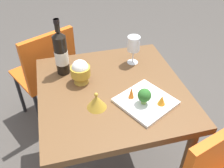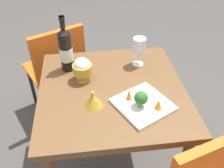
# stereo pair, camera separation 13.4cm
# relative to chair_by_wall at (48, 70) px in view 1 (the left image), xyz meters

# --- Properties ---
(ground_plane) EXTENTS (8.00, 8.00, 0.00)m
(ground_plane) POSITION_rel_chair_by_wall_xyz_m (0.35, -0.58, -0.53)
(ground_plane) COLOR #4C4742
(dining_table) EXTENTS (0.80, 0.80, 0.74)m
(dining_table) POSITION_rel_chair_by_wall_xyz_m (0.35, -0.58, 0.11)
(dining_table) COLOR brown
(dining_table) RESTS_ON ground_plane
(chair_by_wall) EXTENTS (0.54, 0.54, 0.85)m
(chair_by_wall) POSITION_rel_chair_by_wall_xyz_m (0.00, 0.00, 0.00)
(chair_by_wall) COLOR orange
(chair_by_wall) RESTS_ON ground_plane
(wine_bottle) EXTENTS (0.08, 0.08, 0.34)m
(wine_bottle) POSITION_rel_chair_by_wall_xyz_m (0.11, -0.36, 0.35)
(wine_bottle) COLOR black
(wine_bottle) RESTS_ON dining_table
(wine_glass) EXTENTS (0.08, 0.08, 0.18)m
(wine_glass) POSITION_rel_chair_by_wall_xyz_m (0.54, -0.37, 0.34)
(wine_glass) COLOR white
(wine_glass) RESTS_ON dining_table
(rice_bowl) EXTENTS (0.11, 0.11, 0.14)m
(rice_bowl) POSITION_rel_chair_by_wall_xyz_m (0.20, -0.48, 0.29)
(rice_bowl) COLOR gold
(rice_bowl) RESTS_ON dining_table
(rice_bowl_lid) EXTENTS (0.10, 0.10, 0.09)m
(rice_bowl_lid) POSITION_rel_chair_by_wall_xyz_m (0.24, -0.71, 0.25)
(rice_bowl_lid) COLOR gold
(rice_bowl_lid) RESTS_ON dining_table
(serving_plate) EXTENTS (0.34, 0.34, 0.02)m
(serving_plate) POSITION_rel_chair_by_wall_xyz_m (0.49, -0.74, 0.22)
(serving_plate) COLOR white
(serving_plate) RESTS_ON dining_table
(broccoli_floret) EXTENTS (0.07, 0.07, 0.09)m
(broccoli_floret) POSITION_rel_chair_by_wall_xyz_m (0.47, -0.75, 0.28)
(broccoli_floret) COLOR #729E4C
(broccoli_floret) RESTS_ON serving_plate
(carrot_garnish_left) EXTENTS (0.03, 0.03, 0.06)m
(carrot_garnish_left) POSITION_rel_chair_by_wall_xyz_m (0.42, -0.70, 0.26)
(carrot_garnish_left) COLOR orange
(carrot_garnish_left) RESTS_ON serving_plate
(carrot_garnish_right) EXTENTS (0.04, 0.04, 0.05)m
(carrot_garnish_right) POSITION_rel_chair_by_wall_xyz_m (0.55, -0.78, 0.26)
(carrot_garnish_right) COLOR orange
(carrot_garnish_right) RESTS_ON serving_plate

